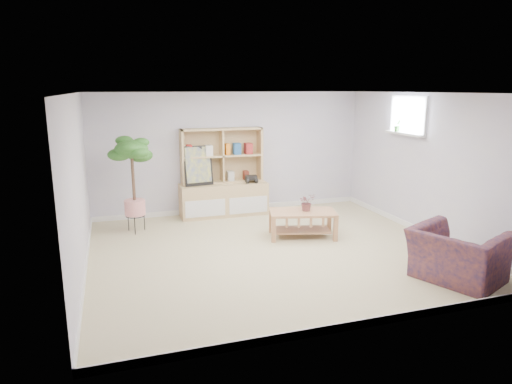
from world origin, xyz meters
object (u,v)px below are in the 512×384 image
object	(u,v)px
floor_tree	(134,185)
armchair	(458,252)
storage_unit	(223,173)
coffee_table	(302,224)

from	to	relation	value
floor_tree	armchair	distance (m)	5.19
armchair	storage_unit	bearing A→B (deg)	4.39
coffee_table	floor_tree	bearing A→B (deg)	171.92
coffee_table	floor_tree	xyz separation A→B (m)	(-2.67, 1.14, 0.62)
coffee_table	armchair	distance (m)	2.58
storage_unit	armchair	size ratio (longest dim) A/B	1.60
coffee_table	floor_tree	world-z (taller)	floor_tree
storage_unit	floor_tree	xyz separation A→B (m)	(-1.73, -0.60, -0.02)
floor_tree	armchair	world-z (taller)	floor_tree
floor_tree	armchair	size ratio (longest dim) A/B	1.57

